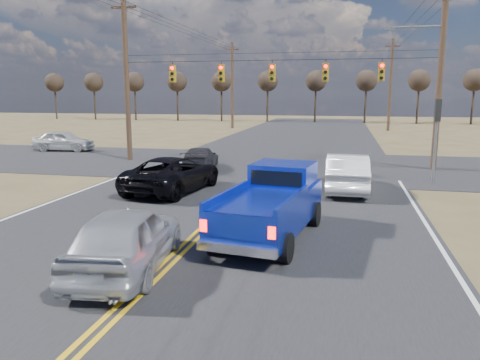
% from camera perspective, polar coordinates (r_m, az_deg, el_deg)
% --- Properties ---
extents(ground, '(160.00, 160.00, 0.00)m').
position_cam_1_polar(ground, '(10.78, -11.15, -12.30)').
color(ground, brown).
rests_on(ground, ground).
extents(road_main, '(14.00, 120.00, 0.02)m').
position_cam_1_polar(road_main, '(19.95, 0.33, -1.48)').
color(road_main, '#28282B').
rests_on(road_main, ground).
extents(road_cross, '(120.00, 12.00, 0.02)m').
position_cam_1_polar(road_cross, '(27.70, 3.81, 1.89)').
color(road_cross, '#28282B').
rests_on(road_cross, ground).
extents(signal_gantry, '(19.60, 4.83, 10.00)m').
position_cam_1_polar(signal_gantry, '(27.12, 4.94, 12.42)').
color(signal_gantry, '#473323').
rests_on(signal_gantry, ground).
extents(utility_poles, '(19.60, 58.32, 10.00)m').
position_cam_1_polar(utility_poles, '(26.42, 3.62, 12.85)').
color(utility_poles, '#473323').
rests_on(utility_poles, ground).
extents(treeline, '(87.00, 117.80, 7.40)m').
position_cam_1_polar(treeline, '(36.30, 6.12, 12.92)').
color(treeline, '#33261C').
rests_on(treeline, ground).
extents(pickup_truck, '(2.75, 5.62, 2.02)m').
position_cam_1_polar(pickup_truck, '(13.58, 3.89, -2.98)').
color(pickup_truck, black).
rests_on(pickup_truck, ground).
extents(silver_suv, '(2.43, 4.81, 1.57)m').
position_cam_1_polar(silver_suv, '(11.41, -13.67, -6.92)').
color(silver_suv, '#B3B6BC').
rests_on(silver_suv, ground).
extents(black_suv, '(3.25, 5.70, 1.50)m').
position_cam_1_polar(black_suv, '(20.20, -8.15, 0.73)').
color(black_suv, black).
rests_on(black_suv, ground).
extents(white_car_queue, '(1.78, 4.93, 1.62)m').
position_cam_1_polar(white_car_queue, '(20.52, 12.90, 0.89)').
color(white_car_queue, silver).
rests_on(white_car_queue, ground).
extents(dgrey_car_queue, '(2.30, 4.38, 1.21)m').
position_cam_1_polar(dgrey_car_queue, '(26.00, -4.91, 2.65)').
color(dgrey_car_queue, '#323136').
rests_on(dgrey_car_queue, ground).
extents(cross_car_west, '(2.12, 4.48, 1.48)m').
position_cam_1_polar(cross_car_west, '(36.45, -20.69, 4.48)').
color(cross_car_west, silver).
rests_on(cross_car_west, ground).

